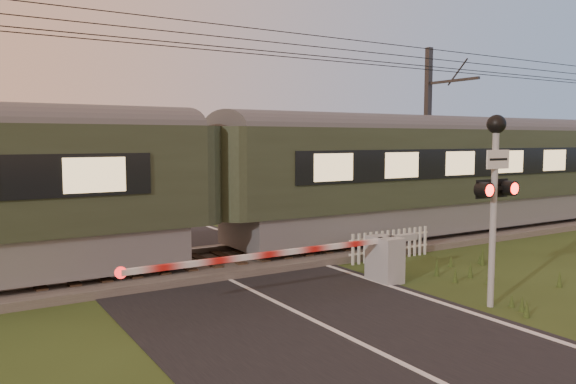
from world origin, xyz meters
TOP-DOWN VIEW (x-y plane):
  - ground at (0.00, 0.00)m, footprint 160.00×160.00m
  - road at (0.02, -0.23)m, footprint 6.00×140.00m
  - track_bed at (0.00, 6.50)m, footprint 140.00×3.40m
  - overhead_wires at (0.00, 6.50)m, footprint 120.00×0.62m
  - train at (0.15, 6.50)m, footprint 39.54×2.73m
  - boom_gate at (2.60, 2.89)m, footprint 6.98×0.80m
  - crossing_signal at (3.43, 0.35)m, footprint 0.94×0.37m
  - picket_fence at (4.68, 4.60)m, footprint 2.76×0.07m
  - catenary_mast at (10.22, 8.72)m, footprint 0.21×2.45m

SIDE VIEW (x-z plane):
  - ground at x=0.00m, z-range 0.00..0.00m
  - road at x=0.02m, z-range 0.00..0.03m
  - track_bed at x=0.00m, z-range -0.13..0.26m
  - picket_fence at x=4.68m, z-range 0.00..0.81m
  - boom_gate at x=2.60m, z-range 0.06..1.12m
  - train at x=0.15m, z-range 0.29..3.96m
  - crossing_signal at x=3.43m, z-range 0.69..4.39m
  - catenary_mast at x=10.22m, z-range 0.14..6.79m
  - overhead_wires at x=0.00m, z-range 5.41..6.04m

